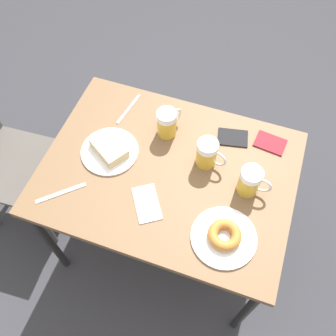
{
  "coord_description": "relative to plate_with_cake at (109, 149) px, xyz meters",
  "views": [
    {
      "loc": [
        -0.73,
        -0.26,
        2.0
      ],
      "look_at": [
        0.0,
        0.0,
        0.73
      ],
      "focal_mm": 40.0,
      "sensor_mm": 36.0,
      "label": 1
    }
  ],
  "objects": [
    {
      "name": "knife",
      "position": [
        -0.24,
        0.1,
        -0.02
      ],
      "size": [
        0.15,
        0.16,
        0.0
      ],
      "rotation": [
        0.0,
        0.0,
        3.89
      ],
      "color": "silver",
      "rests_on": "table"
    },
    {
      "name": "plate_with_cake",
      "position": [
        0.0,
        0.0,
        0.0
      ],
      "size": [
        0.24,
        0.24,
        0.05
      ],
      "color": "white",
      "rests_on": "table"
    },
    {
      "name": "beer_mug_left",
      "position": [
        0.18,
        -0.19,
        0.05
      ],
      "size": [
        0.12,
        0.08,
        0.13
      ],
      "color": "gold",
      "rests_on": "table"
    },
    {
      "name": "table",
      "position": [
        -0.01,
        -0.26,
        -0.08
      ],
      "size": [
        0.75,
        1.01,
        0.71
      ],
      "color": "brown",
      "rests_on": "ground_plane"
    },
    {
      "name": "beer_mug_center",
      "position": [
        0.08,
        -0.39,
        0.05
      ],
      "size": [
        0.08,
        0.13,
        0.13
      ],
      "color": "gold",
      "rests_on": "table"
    },
    {
      "name": "napkin_folded",
      "position": [
        -0.17,
        -0.23,
        -0.02
      ],
      "size": [
        0.18,
        0.16,
        0.0
      ],
      "rotation": [
        0.0,
        0.0,
        0.58
      ],
      "color": "white",
      "rests_on": "table"
    },
    {
      "name": "ground_plane",
      "position": [
        -0.01,
        -0.26,
        -0.73
      ],
      "size": [
        8.0,
        8.0,
        0.0
      ],
      "primitive_type": "plane",
      "color": "#333338"
    },
    {
      "name": "plate_with_donut",
      "position": [
        -0.21,
        -0.54,
        -0.0
      ],
      "size": [
        0.24,
        0.24,
        0.05
      ],
      "color": "white",
      "rests_on": "table"
    },
    {
      "name": "passport_near_edge",
      "position": [
        0.26,
        -0.62,
        -0.01
      ],
      "size": [
        0.1,
        0.14,
        0.01
      ],
      "rotation": [
        0.0,
        0.0,
        6.16
      ],
      "color": "maroon",
      "rests_on": "table"
    },
    {
      "name": "passport_far_edge",
      "position": [
        0.24,
        -0.46,
        -0.01
      ],
      "size": [
        0.11,
        0.14,
        0.01
      ],
      "rotation": [
        0.0,
        0.0,
        0.2
      ],
      "color": "black",
      "rests_on": "table"
    },
    {
      "name": "fork",
      "position": [
        0.24,
        0.01,
        -0.02
      ],
      "size": [
        0.19,
        0.04,
        0.0
      ],
      "rotation": [
        0.0,
        0.0,
        1.4
      ],
      "color": "silver",
      "rests_on": "table"
    },
    {
      "name": "beer_mug_right",
      "position": [
        0.02,
        -0.58,
        0.05
      ],
      "size": [
        0.08,
        0.13,
        0.13
      ],
      "color": "gold",
      "rests_on": "table"
    }
  ]
}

